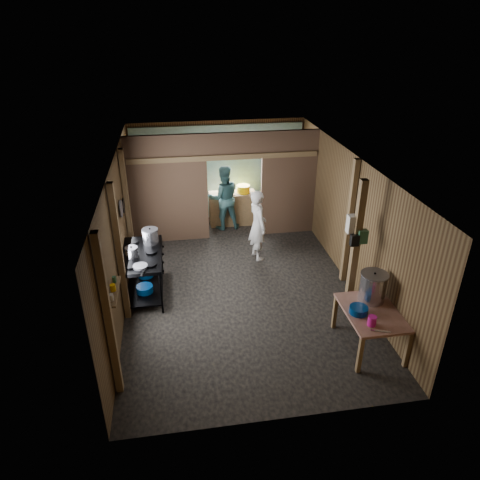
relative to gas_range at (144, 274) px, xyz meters
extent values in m
cube|color=black|center=(1.88, 0.09, -0.45)|extent=(4.50, 7.00, 0.00)
cube|color=#43413F|center=(1.88, 0.09, 2.15)|extent=(4.50, 7.00, 0.00)
cube|color=brown|center=(1.88, 3.59, 0.85)|extent=(4.50, 0.00, 2.60)
cube|color=brown|center=(1.88, -3.41, 0.85)|extent=(4.50, 0.00, 2.60)
cube|color=brown|center=(-0.37, 0.09, 0.85)|extent=(0.00, 7.00, 2.60)
cube|color=brown|center=(4.13, 0.09, 0.85)|extent=(0.00, 7.00, 2.60)
cube|color=#4D3625|center=(0.55, 2.29, 0.85)|extent=(1.85, 0.10, 2.60)
cube|color=#4D3625|center=(3.46, 2.29, 0.85)|extent=(1.35, 0.10, 2.60)
cube|color=#4D3625|center=(2.13, 2.29, 1.85)|extent=(1.30, 0.10, 0.60)
cube|color=#7BB0B0|center=(1.88, 3.53, 0.80)|extent=(4.40, 0.06, 2.50)
cube|color=brown|center=(2.18, 3.04, -0.03)|extent=(1.20, 0.50, 0.85)
cylinder|color=silver|center=(2.13, 3.49, 1.45)|extent=(0.20, 0.03, 0.20)
cube|color=brown|center=(-0.30, -2.51, 0.85)|extent=(0.10, 0.12, 2.60)
cube|color=brown|center=(-0.30, -0.71, 0.85)|extent=(0.10, 0.12, 2.60)
cube|color=brown|center=(-0.30, 1.29, 0.85)|extent=(0.10, 0.12, 2.60)
cube|color=brown|center=(4.06, -0.11, 0.85)|extent=(0.10, 0.12, 2.60)
cube|color=brown|center=(3.73, -1.21, 0.85)|extent=(0.12, 0.12, 2.60)
cube|color=brown|center=(1.88, 2.24, 1.60)|extent=(4.40, 0.12, 0.12)
cylinder|color=slate|center=(-0.33, 0.49, 1.20)|extent=(0.03, 0.34, 0.34)
cylinder|color=black|center=(-0.33, 0.89, 1.10)|extent=(0.03, 0.30, 0.30)
cube|color=brown|center=(-0.27, -2.01, 0.95)|extent=(0.14, 0.80, 0.03)
cylinder|color=silver|center=(-0.27, -2.26, 1.01)|extent=(0.07, 0.07, 0.10)
cylinder|color=#F8B705|center=(-0.27, -2.01, 1.01)|extent=(0.08, 0.08, 0.10)
cylinder|color=#2A5A3D|center=(-0.27, -1.79, 1.01)|extent=(0.06, 0.06, 0.10)
cube|color=silver|center=(3.68, -1.13, 1.33)|extent=(0.22, 0.15, 0.32)
cube|color=#2A5A3D|center=(3.80, -1.27, 1.15)|extent=(0.16, 0.12, 0.24)
cube|color=black|center=(3.66, -1.29, 1.10)|extent=(0.14, 0.10, 0.20)
cylinder|color=navy|center=(0.00, -0.21, -0.21)|extent=(0.32, 0.32, 0.13)
cylinder|color=navy|center=(0.00, 0.37, -0.22)|extent=(0.31, 0.31, 0.12)
cylinder|color=navy|center=(3.47, -2.17, 0.31)|extent=(0.38, 0.38, 0.11)
cylinder|color=#C41782|center=(3.55, -2.50, 0.33)|extent=(0.15, 0.15, 0.16)
cube|color=#B0B1BD|center=(3.62, -2.66, 0.26)|extent=(0.29, 0.13, 0.01)
cylinder|color=#F8B705|center=(2.46, 3.04, 0.49)|extent=(0.35, 0.35, 0.19)
cylinder|color=maroon|center=(1.94, 3.04, 0.47)|extent=(0.12, 0.12, 0.14)
imported|color=silver|center=(2.47, 1.11, 0.35)|extent=(0.51, 0.66, 1.62)
imported|color=#376466|center=(1.92, 2.79, 0.38)|extent=(0.85, 0.69, 1.66)
camera|label=1|loc=(0.70, -7.52, 4.49)|focal=32.87mm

